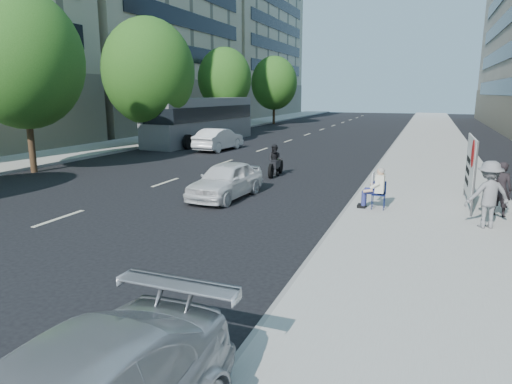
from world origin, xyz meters
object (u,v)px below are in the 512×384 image
at_px(motorcycle, 275,162).
at_px(seated_protester, 376,186).
at_px(protest_banner, 470,167).
at_px(white_sedan_mid, 219,139).
at_px(pedestrian_woman, 501,189).
at_px(white_sedan_near, 226,180).
at_px(jogger, 488,195).
at_px(bus, 202,120).

bearing_deg(motorcycle, seated_protester, -51.39).
bearing_deg(protest_banner, white_sedan_mid, 141.50).
height_order(pedestrian_woman, motorcycle, pedestrian_woman).
bearing_deg(protest_banner, pedestrian_woman, -56.12).
relative_size(white_sedan_near, motorcycle, 1.84).
distance_m(pedestrian_woman, white_sedan_near, 8.76).
relative_size(seated_protester, pedestrian_woman, 0.81).
height_order(jogger, white_sedan_mid, jogger).
bearing_deg(white_sedan_near, white_sedan_mid, 120.33).
bearing_deg(motorcycle, protest_banner, -30.58).
distance_m(protest_banner, white_sedan_near, 8.11).
bearing_deg(seated_protester, motorcycle, 134.22).
xyz_separation_m(jogger, white_sedan_near, (-8.27, 1.36, -0.41)).
bearing_deg(jogger, white_sedan_mid, -64.18).
relative_size(seated_protester, bus, 0.11).
bearing_deg(jogger, bus, -65.74).
xyz_separation_m(white_sedan_near, motorcycle, (0.29, 4.78, -0.01)).
bearing_deg(motorcycle, jogger, -43.21).
height_order(pedestrian_woman, bus, bus).
xyz_separation_m(seated_protester, bus, (-14.69, 16.85, 0.76)).
xyz_separation_m(seated_protester, protest_banner, (2.74, 1.51, 0.53)).
bearing_deg(white_sedan_mid, motorcycle, 134.06).
bearing_deg(protest_banner, bus, 138.63).
bearing_deg(bus, jogger, -41.37).
height_order(pedestrian_woman, protest_banner, protest_banner).
xyz_separation_m(seated_protester, jogger, (3.03, -1.06, 0.18)).
distance_m(jogger, bus, 25.20).
distance_m(protest_banner, white_sedan_mid, 18.05).
xyz_separation_m(pedestrian_woman, white_sedan_mid, (-14.88, 12.38, -0.25)).
relative_size(white_sedan_near, white_sedan_mid, 0.87).
xyz_separation_m(jogger, white_sedan_mid, (-14.40, 13.79, -0.34)).
distance_m(seated_protester, motorcycle, 7.10).
bearing_deg(bus, motorcycle, -46.45).
bearing_deg(pedestrian_woman, motorcycle, -2.06).
bearing_deg(white_sedan_mid, white_sedan_near, 120.29).
distance_m(seated_protester, pedestrian_woman, 3.53).
height_order(seated_protester, white_sedan_near, seated_protester).
bearing_deg(protest_banner, white_sedan_near, -171.44).
height_order(jogger, pedestrian_woman, jogger).
xyz_separation_m(protest_banner, bus, (-17.43, 15.35, 0.23)).
bearing_deg(jogger, seated_protester, -39.68).
bearing_deg(jogger, motorcycle, -58.02).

